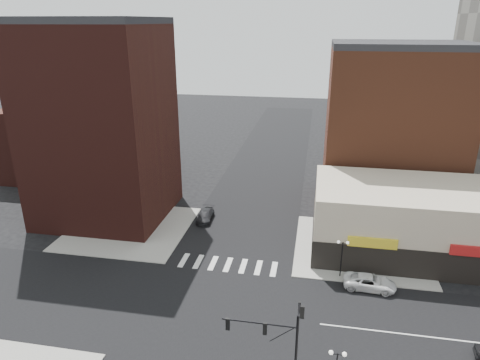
# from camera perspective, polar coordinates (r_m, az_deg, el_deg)

# --- Properties ---
(ground) EXTENTS (240.00, 240.00, 0.00)m
(ground) POSITION_cam_1_polar(r_m,az_deg,el_deg) (41.67, -3.90, -17.06)
(ground) COLOR black
(ground) RESTS_ON ground
(road_ew) EXTENTS (200.00, 14.00, 0.02)m
(road_ew) POSITION_cam_1_polar(r_m,az_deg,el_deg) (41.66, -3.90, -17.05)
(road_ew) COLOR black
(road_ew) RESTS_ON ground
(road_ns) EXTENTS (14.00, 200.00, 0.02)m
(road_ns) POSITION_cam_1_polar(r_m,az_deg,el_deg) (41.66, -3.90, -17.04)
(road_ns) COLOR black
(road_ns) RESTS_ON ground
(sidewalk_nw) EXTENTS (15.00, 15.00, 0.12)m
(sidewalk_nw) POSITION_cam_1_polar(r_m,az_deg,el_deg) (57.70, -14.49, -6.23)
(sidewalk_nw) COLOR gray
(sidewalk_nw) RESTS_ON ground
(sidewalk_ne) EXTENTS (15.00, 15.00, 0.12)m
(sidewalk_ne) POSITION_cam_1_polar(r_m,az_deg,el_deg) (53.19, 15.64, -8.76)
(sidewalk_ne) COLOR gray
(sidewalk_ne) RESTS_ON ground
(building_nw) EXTENTS (16.00, 15.00, 25.00)m
(building_nw) POSITION_cam_1_polar(r_m,az_deg,el_deg) (58.92, -17.97, 6.88)
(building_nw) COLOR #381612
(building_nw) RESTS_ON ground
(building_nw_low) EXTENTS (20.00, 18.00, 12.00)m
(building_nw_low) POSITION_cam_1_polar(r_m,az_deg,el_deg) (79.82, -20.65, 5.11)
(building_nw_low) COLOR #381612
(building_nw_low) RESTS_ON ground
(building_ne_midrise) EXTENTS (18.00, 15.00, 22.00)m
(building_ne_midrise) POSITION_cam_1_polar(r_m,az_deg,el_deg) (63.93, 19.60, 6.31)
(building_ne_midrise) COLOR brown
(building_ne_midrise) RESTS_ON ground
(building_ne_row) EXTENTS (24.20, 12.20, 8.00)m
(building_ne_row) POSITION_cam_1_polar(r_m,az_deg,el_deg) (53.30, 22.92, -5.70)
(building_ne_row) COLOR #B9AB93
(building_ne_row) RESTS_ON ground
(traffic_signal) EXTENTS (5.59, 3.09, 7.77)m
(traffic_signal) POSITION_cam_1_polar(r_m,az_deg,el_deg) (31.59, 5.77, -19.84)
(traffic_signal) COLOR black
(traffic_signal) RESTS_ON ground
(street_lamp_ne) EXTENTS (1.22, 0.32, 4.16)m
(street_lamp_ne) POSITION_cam_1_polar(r_m,az_deg,el_deg) (45.74, 13.49, -8.99)
(street_lamp_ne) COLOR black
(street_lamp_ne) RESTS_ON sidewalk_ne
(white_suv) EXTENTS (5.29, 2.65, 1.44)m
(white_suv) POSITION_cam_1_polar(r_m,az_deg,el_deg) (46.00, 16.90, -12.91)
(white_suv) COLOR white
(white_suv) RESTS_ON ground
(dark_sedan_north) EXTENTS (2.09, 4.69, 1.34)m
(dark_sedan_north) POSITION_cam_1_polar(r_m,az_deg,el_deg) (58.08, -4.64, -4.75)
(dark_sedan_north) COLOR black
(dark_sedan_north) RESTS_ON ground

